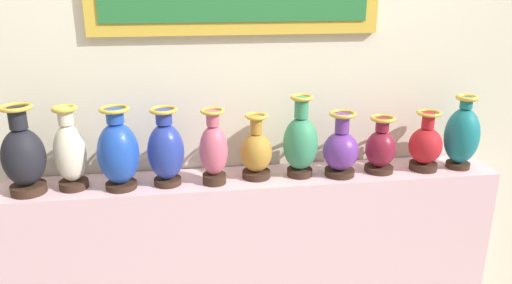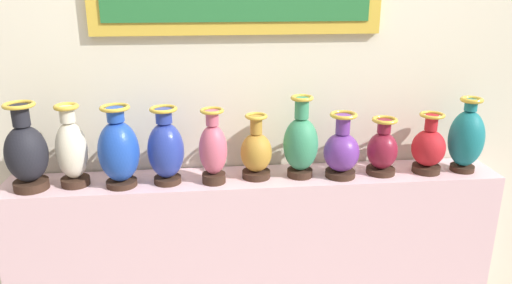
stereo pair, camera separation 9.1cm
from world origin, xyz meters
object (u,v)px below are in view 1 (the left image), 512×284
(vase_sapphire, at_px, (118,152))
(vase_crimson, at_px, (425,145))
(vase_jade, at_px, (300,143))
(vase_violet, at_px, (341,150))
(vase_onyx, at_px, (24,157))
(vase_burgundy, at_px, (380,148))
(vase_ivory, at_px, (70,153))
(vase_cobalt, at_px, (166,150))
(vase_teal, at_px, (462,135))
(vase_ochre, at_px, (257,152))
(vase_rose, at_px, (214,150))

(vase_sapphire, distance_m, vase_crimson, 1.48)
(vase_jade, distance_m, vase_violet, 0.20)
(vase_sapphire, bearing_deg, vase_crimson, 0.66)
(vase_crimson, bearing_deg, vase_onyx, -179.65)
(vase_onyx, xyz_separation_m, vase_burgundy, (1.65, 0.02, -0.05))
(vase_onyx, relative_size, vase_sapphire, 1.06)
(vase_sapphire, distance_m, vase_jade, 0.84)
(vase_ivory, bearing_deg, vase_jade, -0.10)
(vase_cobalt, bearing_deg, vase_crimson, 0.10)
(vase_onyx, xyz_separation_m, vase_jade, (1.25, 0.02, -0.00))
(vase_onyx, xyz_separation_m, vase_ivory, (0.19, 0.03, -0.00))
(vase_teal, bearing_deg, vase_jade, 179.02)
(vase_cobalt, relative_size, vase_burgundy, 1.30)
(vase_ochre, bearing_deg, vase_violet, -4.49)
(vase_violet, height_order, vase_burgundy, vase_violet)
(vase_cobalt, distance_m, vase_rose, 0.22)
(vase_jade, relative_size, vase_crimson, 1.32)
(vase_cobalt, xyz_separation_m, vase_teal, (1.46, 0.00, 0.01))
(vase_ivory, distance_m, vase_teal, 1.88)
(vase_rose, height_order, vase_jade, vase_jade)
(vase_ivory, height_order, vase_rose, vase_ivory)
(vase_jade, bearing_deg, vase_cobalt, -178.69)
(vase_sapphire, relative_size, vase_jade, 0.96)
(vase_ochre, height_order, vase_jade, vase_jade)
(vase_violet, relative_size, vase_crimson, 1.06)
(vase_onyx, distance_m, vase_violet, 1.44)
(vase_cobalt, relative_size, vase_teal, 0.98)
(vase_onyx, relative_size, vase_crimson, 1.34)
(vase_violet, xyz_separation_m, vase_teal, (0.63, 0.01, 0.04))
(vase_ochre, distance_m, vase_burgundy, 0.61)
(vase_sapphire, relative_size, vase_burgundy, 1.35)
(vase_burgundy, height_order, vase_crimson, vase_crimson)
(vase_jade, height_order, vase_teal, vase_jade)
(vase_ivory, height_order, vase_cobalt, vase_ivory)
(vase_jade, distance_m, vase_burgundy, 0.41)
(vase_violet, height_order, vase_crimson, vase_violet)
(vase_cobalt, distance_m, vase_jade, 0.63)
(vase_cobalt, xyz_separation_m, vase_violet, (0.83, -0.01, -0.04))
(vase_ivory, height_order, vase_violet, vase_ivory)
(vase_cobalt, bearing_deg, vase_onyx, -179.12)
(vase_teal, bearing_deg, vase_burgundy, 178.88)
(vase_onyx, height_order, vase_jade, vase_onyx)
(vase_sapphire, xyz_separation_m, vase_crimson, (1.48, 0.02, -0.05))
(vase_jade, bearing_deg, vase_burgundy, -0.83)
(vase_ochre, bearing_deg, vase_ivory, -179.66)
(vase_ivory, relative_size, vase_burgundy, 1.37)
(vase_cobalt, bearing_deg, vase_rose, -4.99)
(vase_rose, distance_m, vase_violet, 0.61)
(vase_ochre, relative_size, vase_violet, 0.99)
(vase_cobalt, relative_size, vase_ochre, 1.16)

